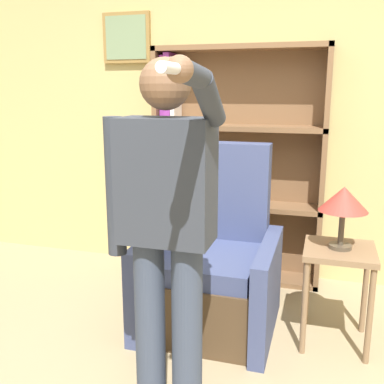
{
  "coord_description": "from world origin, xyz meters",
  "views": [
    {
      "loc": [
        0.52,
        -1.76,
        1.59
      ],
      "look_at": [
        -0.17,
        0.53,
        1.04
      ],
      "focal_mm": 42.0,
      "sensor_mm": 36.0,
      "label": 1
    }
  ],
  "objects_px": {
    "bookcase": "(224,166)",
    "person_standing": "(166,221)",
    "table_lamp": "(344,201)",
    "armchair": "(212,271)",
    "side_table": "(338,267)"
  },
  "relations": [
    {
      "from": "bookcase",
      "to": "table_lamp",
      "type": "xyz_separation_m",
      "value": [
        0.93,
        -0.88,
        -0.03
      ]
    },
    {
      "from": "bookcase",
      "to": "table_lamp",
      "type": "relative_size",
      "value": 4.98
    },
    {
      "from": "armchair",
      "to": "table_lamp",
      "type": "distance_m",
      "value": 0.99
    },
    {
      "from": "armchair",
      "to": "bookcase",
      "type": "bearing_deg",
      "value": 97.87
    },
    {
      "from": "person_standing",
      "to": "side_table",
      "type": "bearing_deg",
      "value": 47.57
    },
    {
      "from": "bookcase",
      "to": "person_standing",
      "type": "xyz_separation_m",
      "value": [
        0.12,
        -1.77,
        0.03
      ]
    },
    {
      "from": "bookcase",
      "to": "person_standing",
      "type": "height_order",
      "value": "bookcase"
    },
    {
      "from": "armchair",
      "to": "side_table",
      "type": "xyz_separation_m",
      "value": [
        0.82,
        -0.03,
        0.14
      ]
    },
    {
      "from": "bookcase",
      "to": "side_table",
      "type": "bearing_deg",
      "value": -43.38
    },
    {
      "from": "bookcase",
      "to": "person_standing",
      "type": "bearing_deg",
      "value": -86.05
    },
    {
      "from": "armchair",
      "to": "table_lamp",
      "type": "height_order",
      "value": "armchair"
    },
    {
      "from": "armchair",
      "to": "person_standing",
      "type": "bearing_deg",
      "value": -89.71
    },
    {
      "from": "bookcase",
      "to": "person_standing",
      "type": "distance_m",
      "value": 1.77
    },
    {
      "from": "person_standing",
      "to": "table_lamp",
      "type": "height_order",
      "value": "person_standing"
    },
    {
      "from": "person_standing",
      "to": "bookcase",
      "type": "bearing_deg",
      "value": 93.95
    }
  ]
}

